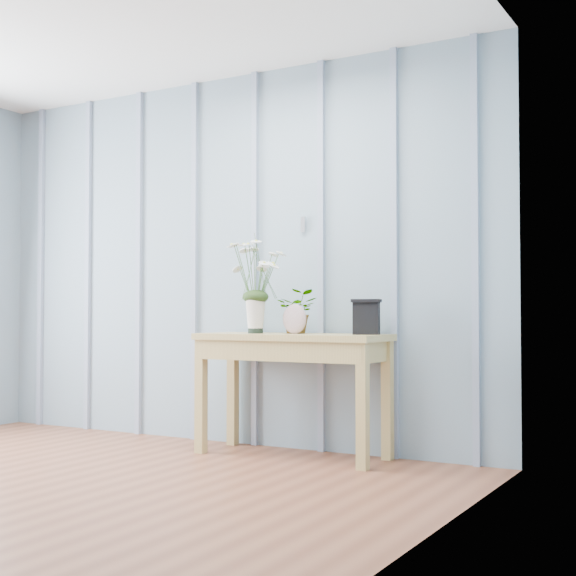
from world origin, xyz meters
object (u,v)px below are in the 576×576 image
Objects in this scene: carved_box at (366,316)px; sideboard at (292,352)px; felt_disc_vessel at (294,319)px; daisy_vase at (256,274)px.

sideboard is at bearing -174.54° from carved_box.
sideboard is 6.60× the size of felt_disc_vessel.
felt_disc_vessel is (0.26, 0.04, -0.28)m from daisy_vase.
carved_box reaches higher than sideboard.
carved_box is (0.48, 0.05, 0.22)m from sideboard.
sideboard is 0.21m from felt_disc_vessel.
felt_disc_vessel reaches higher than sideboard.
sideboard is at bearing 14.20° from daisy_vase.
daisy_vase is 0.76m from carved_box.
sideboard is 0.53m from carved_box.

